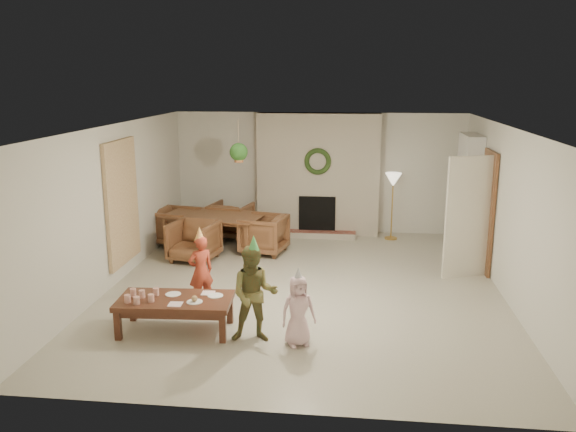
# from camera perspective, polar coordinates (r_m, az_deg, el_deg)

# --- Properties ---
(floor) EXTENTS (7.00, 7.00, 0.00)m
(floor) POSITION_cam_1_polar(r_m,az_deg,el_deg) (9.17, 1.59, -7.02)
(floor) COLOR #B7B29E
(floor) RESTS_ON ground
(ceiling) EXTENTS (7.00, 7.00, 0.00)m
(ceiling) POSITION_cam_1_polar(r_m,az_deg,el_deg) (8.62, 1.70, 8.73)
(ceiling) COLOR white
(ceiling) RESTS_ON wall_back
(wall_back) EXTENTS (7.00, 0.00, 7.00)m
(wall_back) POSITION_cam_1_polar(r_m,az_deg,el_deg) (12.24, 3.03, 4.25)
(wall_back) COLOR silver
(wall_back) RESTS_ON floor
(wall_front) EXTENTS (7.00, 0.00, 7.00)m
(wall_front) POSITION_cam_1_polar(r_m,az_deg,el_deg) (5.48, -1.47, -7.55)
(wall_front) COLOR silver
(wall_front) RESTS_ON floor
(wall_left) EXTENTS (0.00, 7.00, 7.00)m
(wall_left) POSITION_cam_1_polar(r_m,az_deg,el_deg) (9.54, -16.62, 1.04)
(wall_left) COLOR silver
(wall_left) RESTS_ON floor
(wall_right) EXTENTS (0.00, 7.00, 7.00)m
(wall_right) POSITION_cam_1_polar(r_m,az_deg,el_deg) (9.08, 20.87, 0.09)
(wall_right) COLOR silver
(wall_right) RESTS_ON floor
(fireplace_mass) EXTENTS (2.50, 0.40, 2.50)m
(fireplace_mass) POSITION_cam_1_polar(r_m,az_deg,el_deg) (12.04, 2.97, 4.10)
(fireplace_mass) COLOR #5B2318
(fireplace_mass) RESTS_ON floor
(fireplace_hearth) EXTENTS (1.60, 0.30, 0.12)m
(fireplace_hearth) POSITION_cam_1_polar(r_m,az_deg,el_deg) (11.96, 2.80, -1.81)
(fireplace_hearth) COLOR maroon
(fireplace_hearth) RESTS_ON floor
(fireplace_firebox) EXTENTS (0.75, 0.12, 0.75)m
(fireplace_firebox) POSITION_cam_1_polar(r_m,az_deg,el_deg) (12.03, 2.88, 0.20)
(fireplace_firebox) COLOR black
(fireplace_firebox) RESTS_ON floor
(fireplace_wreath) EXTENTS (0.54, 0.10, 0.54)m
(fireplace_wreath) POSITION_cam_1_polar(r_m,az_deg,el_deg) (11.77, 2.92, 5.36)
(fireplace_wreath) COLOR #203915
(fireplace_wreath) RESTS_ON fireplace_mass
(floor_lamp_base) EXTENTS (0.25, 0.25, 0.03)m
(floor_lamp_base) POSITION_cam_1_polar(r_m,az_deg,el_deg) (12.02, 10.03, -2.15)
(floor_lamp_base) COLOR gold
(floor_lamp_base) RESTS_ON floor
(floor_lamp_post) EXTENTS (0.03, 0.03, 1.22)m
(floor_lamp_post) POSITION_cam_1_polar(r_m,az_deg,el_deg) (11.87, 10.16, 0.72)
(floor_lamp_post) COLOR gold
(floor_lamp_post) RESTS_ON floor
(floor_lamp_shade) EXTENTS (0.32, 0.32, 0.27)m
(floor_lamp_shade) POSITION_cam_1_polar(r_m,az_deg,el_deg) (11.76, 10.27, 3.51)
(floor_lamp_shade) COLOR beige
(floor_lamp_shade) RESTS_ON floor_lamp_post
(bookshelf_carcass) EXTENTS (0.30, 1.00, 2.20)m
(bookshelf_carcass) POSITION_cam_1_polar(r_m,az_deg,el_deg) (11.27, 17.22, 2.07)
(bookshelf_carcass) COLOR white
(bookshelf_carcass) RESTS_ON floor
(bookshelf_shelf_a) EXTENTS (0.30, 0.92, 0.03)m
(bookshelf_shelf_a) POSITION_cam_1_polar(r_m,az_deg,el_deg) (11.40, 16.89, -1.12)
(bookshelf_shelf_a) COLOR white
(bookshelf_shelf_a) RESTS_ON bookshelf_carcass
(bookshelf_shelf_b) EXTENTS (0.30, 0.92, 0.03)m
(bookshelf_shelf_b) POSITION_cam_1_polar(r_m,az_deg,el_deg) (11.31, 17.03, 0.84)
(bookshelf_shelf_b) COLOR white
(bookshelf_shelf_b) RESTS_ON bookshelf_carcass
(bookshelf_shelf_c) EXTENTS (0.30, 0.92, 0.03)m
(bookshelf_shelf_c) POSITION_cam_1_polar(r_m,az_deg,el_deg) (11.24, 17.17, 2.83)
(bookshelf_shelf_c) COLOR white
(bookshelf_shelf_c) RESTS_ON bookshelf_carcass
(bookshelf_shelf_d) EXTENTS (0.30, 0.92, 0.03)m
(bookshelf_shelf_d) POSITION_cam_1_polar(r_m,az_deg,el_deg) (11.17, 17.31, 4.84)
(bookshelf_shelf_d) COLOR white
(bookshelf_shelf_d) RESTS_ON bookshelf_carcass
(books_row_lower) EXTENTS (0.20, 0.40, 0.24)m
(books_row_lower) POSITION_cam_1_polar(r_m,az_deg,el_deg) (11.22, 16.97, -0.62)
(books_row_lower) COLOR maroon
(books_row_lower) RESTS_ON bookshelf_shelf_a
(books_row_mid) EXTENTS (0.20, 0.44, 0.24)m
(books_row_mid) POSITION_cam_1_polar(r_m,az_deg,el_deg) (11.33, 16.94, 1.59)
(books_row_mid) COLOR navy
(books_row_mid) RESTS_ON bookshelf_shelf_b
(books_row_upper) EXTENTS (0.20, 0.36, 0.22)m
(books_row_upper) POSITION_cam_1_polar(r_m,az_deg,el_deg) (11.11, 17.21, 3.39)
(books_row_upper) COLOR gold
(books_row_upper) RESTS_ON bookshelf_shelf_c
(door_frame) EXTENTS (0.05, 0.86, 2.04)m
(door_frame) POSITION_cam_1_polar(r_m,az_deg,el_deg) (10.25, 18.94, 0.40)
(door_frame) COLOR brown
(door_frame) RESTS_ON floor
(door_leaf) EXTENTS (0.77, 0.32, 2.00)m
(door_leaf) POSITION_cam_1_polar(r_m,az_deg,el_deg) (9.82, 17.23, -0.16)
(door_leaf) COLOR beige
(door_leaf) RESTS_ON floor
(curtain_panel) EXTENTS (0.06, 1.20, 2.00)m
(curtain_panel) POSITION_cam_1_polar(r_m,az_deg,el_deg) (9.70, -15.95, 1.29)
(curtain_panel) COLOR beige
(curtain_panel) RESTS_ON wall_left
(dining_table) EXTENTS (2.03, 1.40, 0.65)m
(dining_table) POSITION_cam_1_polar(r_m,az_deg,el_deg) (11.23, -7.29, -1.52)
(dining_table) COLOR brown
(dining_table) RESTS_ON floor
(dining_chair_near) EXTENTS (0.92, 0.94, 0.72)m
(dining_chair_near) POSITION_cam_1_polar(r_m,az_deg,el_deg) (10.51, -9.21, -2.43)
(dining_chair_near) COLOR brown
(dining_chair_near) RESTS_ON floor
(dining_chair_far) EXTENTS (0.92, 0.94, 0.72)m
(dining_chair_far) POSITION_cam_1_polar(r_m,az_deg,el_deg) (11.94, -5.62, -0.39)
(dining_chair_far) COLOR brown
(dining_chair_far) RESTS_ON floor
(dining_chair_left) EXTENTS (0.94, 0.92, 0.72)m
(dining_chair_left) POSITION_cam_1_polar(r_m,az_deg,el_deg) (11.58, -10.96, -1.01)
(dining_chair_left) COLOR brown
(dining_chair_left) RESTS_ON floor
(dining_chair_right) EXTENTS (0.94, 0.92, 0.72)m
(dining_chair_right) POSITION_cam_1_polar(r_m,az_deg,el_deg) (10.83, -2.40, -1.79)
(dining_chair_right) COLOR brown
(dining_chair_right) RESTS_ON floor
(hanging_plant_cord) EXTENTS (0.01, 0.01, 0.70)m
(hanging_plant_cord) POSITION_cam_1_polar(r_m,az_deg,el_deg) (10.32, -4.88, 7.53)
(hanging_plant_cord) COLOR tan
(hanging_plant_cord) RESTS_ON ceiling
(hanging_plant_pot) EXTENTS (0.16, 0.16, 0.12)m
(hanging_plant_pot) POSITION_cam_1_polar(r_m,az_deg,el_deg) (10.36, -4.84, 5.60)
(hanging_plant_pot) COLOR #A96236
(hanging_plant_pot) RESTS_ON hanging_plant_cord
(hanging_plant_foliage) EXTENTS (0.32, 0.32, 0.32)m
(hanging_plant_foliage) POSITION_cam_1_polar(r_m,az_deg,el_deg) (10.34, -4.86, 6.26)
(hanging_plant_foliage) COLOR #22541C
(hanging_plant_foliage) RESTS_ON hanging_plant_pot
(coffee_table_top) EXTENTS (1.49, 0.81, 0.07)m
(coffee_table_top) POSITION_cam_1_polar(r_m,az_deg,el_deg) (7.68, -11.01, -8.16)
(coffee_table_top) COLOR #532B1B
(coffee_table_top) RESTS_ON floor
(coffee_table_apron) EXTENTS (1.38, 0.69, 0.09)m
(coffee_table_apron) POSITION_cam_1_polar(r_m,az_deg,el_deg) (7.71, -10.99, -8.70)
(coffee_table_apron) COLOR #532B1B
(coffee_table_apron) RESTS_ON floor
(coffee_leg_fl) EXTENTS (0.08, 0.08, 0.38)m
(coffee_leg_fl) POSITION_cam_1_polar(r_m,az_deg,el_deg) (7.69, -16.33, -10.25)
(coffee_leg_fl) COLOR #532B1B
(coffee_leg_fl) RESTS_ON floor
(coffee_leg_fr) EXTENTS (0.08, 0.08, 0.38)m
(coffee_leg_fr) POSITION_cam_1_polar(r_m,az_deg,el_deg) (7.37, -6.42, -10.84)
(coffee_leg_fr) COLOR #532B1B
(coffee_leg_fr) RESTS_ON floor
(coffee_leg_bl) EXTENTS (0.08, 0.08, 0.38)m
(coffee_leg_bl) POSITION_cam_1_polar(r_m,az_deg,el_deg) (8.21, -14.96, -8.62)
(coffee_leg_bl) COLOR #532B1B
(coffee_leg_bl) RESTS_ON floor
(coffee_leg_br) EXTENTS (0.08, 0.08, 0.38)m
(coffee_leg_br) POSITION_cam_1_polar(r_m,az_deg,el_deg) (7.90, -5.71, -9.08)
(coffee_leg_br) COLOR #532B1B
(coffee_leg_br) RESTS_ON floor
(cup_a) EXTENTS (0.08, 0.08, 0.10)m
(cup_a) POSITION_cam_1_polar(r_m,az_deg,el_deg) (7.66, -15.45, -7.81)
(cup_a) COLOR white
(cup_a) RESTS_ON coffee_table_top
(cup_b) EXTENTS (0.08, 0.08, 0.10)m
(cup_b) POSITION_cam_1_polar(r_m,az_deg,el_deg) (7.85, -14.93, -7.23)
(cup_b) COLOR white
(cup_b) RESTS_ON coffee_table_top
(cup_c) EXTENTS (0.08, 0.08, 0.10)m
(cup_c) POSITION_cam_1_polar(r_m,az_deg,el_deg) (7.57, -14.61, -8.02)
(cup_c) COLOR white
(cup_c) RESTS_ON coffee_table_top
(cup_d) EXTENTS (0.08, 0.08, 0.10)m
(cup_d) POSITION_cam_1_polar(r_m,az_deg,el_deg) (7.76, -14.11, -7.42)
(cup_d) COLOR white
(cup_d) RESTS_ON coffee_table_top
(cup_e) EXTENTS (0.08, 0.08, 0.10)m
(cup_e) POSITION_cam_1_polar(r_m,az_deg,el_deg) (7.60, -13.27, -7.84)
(cup_e) COLOR white
(cup_e) RESTS_ON coffee_table_top
(cup_f) EXTENTS (0.08, 0.08, 0.10)m
(cup_f) POSITION_cam_1_polar(r_m,az_deg,el_deg) (7.80, -12.81, -7.25)
(cup_f) COLOR white
(cup_f) RESTS_ON coffee_table_top
(plate_a) EXTENTS (0.21, 0.21, 0.01)m
(plate_a) POSITION_cam_1_polar(r_m,az_deg,el_deg) (7.80, -11.19, -7.52)
(plate_a) COLOR white
(plate_a) RESTS_ON coffee_table_top
(plate_b) EXTENTS (0.21, 0.21, 0.01)m
(plate_b) POSITION_cam_1_polar(r_m,az_deg,el_deg) (7.50, -9.14, -8.30)
(plate_b) COLOR white
(plate_b) RESTS_ON coffee_table_top
(plate_c) EXTENTS (0.21, 0.21, 0.01)m
(plate_c) POSITION_cam_1_polar(r_m,az_deg,el_deg) (7.66, -7.13, -7.75)
(plate_c) COLOR white
(plate_c) RESTS_ON coffee_table_top
(food_scoop) EXTENTS (0.08, 0.08, 0.08)m
(food_scoop) POSITION_cam_1_polar(r_m,az_deg,el_deg) (7.49, -9.15, -7.99)
(food_scoop) COLOR tan
(food_scoop) RESTS_ON plate_b
(napkin_left) EXTENTS (0.18, 0.18, 0.01)m
(napkin_left) POSITION_cam_1_polar(r_m,az_deg,el_deg) (7.47, -10.98, -8.48)
(napkin_left) COLOR #FFBBC8
(napkin_left) RESTS_ON coffee_table_top
(napkin_right) EXTENTS (0.18, 0.18, 0.01)m
(napkin_right) POSITION_cam_1_polar(r_m,az_deg,el_deg) (7.77, -7.83, -7.49)
(napkin_right) COLOR #FFBBC8
(napkin_right) RESTS_ON coffee_table_top
(child_red) EXTENTS (0.45, 0.42, 1.03)m
(child_red) POSITION_cam_1_polar(r_m,az_deg,el_deg) (8.43, -8.54, -5.35)
(child_red) COLOR #B23B26
(child_red) RESTS_ON floor
(party_hat_red) EXTENTS (0.18, 0.18, 0.20)m
(party_hat_red) POSITION_cam_1_polar(r_m,az_deg,el_deg) (8.26, -8.67, -1.68)
(party_hat_red) COLOR #F2EB50
(party_hat_red) RESTS_ON child_red
(child_plaid) EXTENTS (0.64, 0.53, 1.22)m
(child_plaid) POSITION_cam_1_polar(r_m,az_deg,el_deg) (7.23, -3.32, -7.67)
(child_plaid) COLOR brown
(child_plaid) RESTS_ON floor
(party_hat_plaid) EXTENTS (0.17, 0.17, 0.20)m
(party_hat_plaid) POSITION_cam_1_polar(r_m,az_deg,el_deg) (7.02, -3.39, -2.68)
(party_hat_plaid) COLOR #4CB256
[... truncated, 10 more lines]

